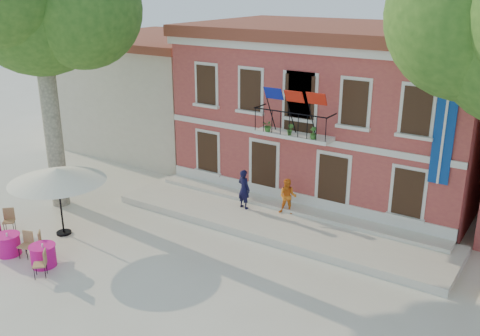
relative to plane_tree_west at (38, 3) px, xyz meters
name	(u,v)px	position (x,y,z in m)	size (l,w,h in m)	color
ground	(168,257)	(7.08, -1.11, -8.51)	(90.00, 90.00, 0.00)	beige
main_building	(339,108)	(9.08, 8.88, -4.73)	(13.50, 9.59, 7.50)	#B94E43
neighbor_west	(164,90)	(-2.42, 9.89, -5.29)	(9.40, 9.40, 6.40)	beige
terrace	(277,222)	(9.08, 3.29, -8.36)	(14.00, 3.40, 0.30)	silver
plane_tree_west	(38,3)	(0.00, 0.00, 0.00)	(5.88, 5.88, 11.54)	#A59E84
patio_umbrella	(57,175)	(2.48, -1.91, -6.10)	(3.61, 3.61, 2.69)	black
pedestrian_navy	(244,189)	(7.35, 3.48, -7.37)	(0.61, 0.40, 1.69)	black
pedestrian_orange	(288,197)	(9.16, 3.96, -7.46)	(0.73, 0.57, 1.49)	orange
cafe_table_0	(8,244)	(2.19, -4.10, -8.09)	(1.96, 0.94, 0.95)	#DF1493
cafe_table_1	(43,255)	(3.93, -3.94, -8.09)	(1.65, 1.66, 0.95)	#DF1493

